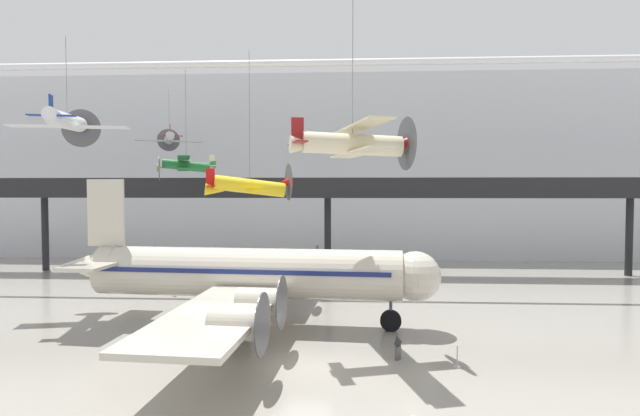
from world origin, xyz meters
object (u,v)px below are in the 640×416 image
suspended_plane_cream_biplane (353,143)px  info_sign_pedestal (398,351)px  suspended_plane_white_twin (67,122)px  suspended_plane_silver_racer (169,138)px  stanchion_barrier (457,361)px  suspended_plane_yellow_lowwing (250,187)px  suspended_plane_green_biplane (186,165)px  airliner_silver_main (245,273)px

suspended_plane_cream_biplane → info_sign_pedestal: bearing=-51.0°
suspended_plane_white_twin → suspended_plane_silver_racer: bearing=-13.1°
info_sign_pedestal → stanchion_barrier: bearing=15.8°
suspended_plane_silver_racer → suspended_plane_cream_biplane: 32.54m
suspended_plane_yellow_lowwing → stanchion_barrier: 20.25m
suspended_plane_yellow_lowwing → info_sign_pedestal: suspended_plane_yellow_lowwing is taller
suspended_plane_white_twin → info_sign_pedestal: (22.29, -8.80, -12.99)m
suspended_plane_green_biplane → stanchion_barrier: size_ratio=9.07×
suspended_plane_yellow_lowwing → suspended_plane_silver_racer: suspended_plane_silver_racer is taller
airliner_silver_main → suspended_plane_cream_biplane: size_ratio=2.98×
suspended_plane_cream_biplane → suspended_plane_white_twin: bearing=146.0°
suspended_plane_white_twin → suspended_plane_silver_racer: suspended_plane_silver_racer is taller
suspended_plane_silver_racer → info_sign_pedestal: suspended_plane_silver_racer is taller
suspended_plane_green_biplane → suspended_plane_cream_biplane: 22.14m
airliner_silver_main → suspended_plane_yellow_lowwing: suspended_plane_yellow_lowwing is taller
suspended_plane_silver_racer → info_sign_pedestal: bearing=-163.6°
airliner_silver_main → stanchion_barrier: bearing=-25.3°
suspended_plane_cream_biplane → stanchion_barrier: bearing=-41.7°
suspended_plane_green_biplane → suspended_plane_yellow_lowwing: bearing=119.5°
suspended_plane_white_twin → suspended_plane_cream_biplane: suspended_plane_white_twin is taller
suspended_plane_silver_racer → suspended_plane_cream_biplane: bearing=-164.9°
suspended_plane_silver_racer → info_sign_pedestal: (21.82, -27.58, -13.69)m
suspended_plane_yellow_lowwing → suspended_plane_silver_racer: (-11.79, 15.40, 5.24)m
suspended_plane_white_twin → info_sign_pedestal: suspended_plane_white_twin is taller
suspended_plane_green_biplane → stanchion_barrier: (19.77, -19.21, -10.50)m
stanchion_barrier → suspended_plane_white_twin: bearing=158.8°
suspended_plane_green_biplane → stanchion_barrier: bearing=116.6°
suspended_plane_green_biplane → info_sign_pedestal: (16.97, -18.29, -10.37)m
suspended_plane_green_biplane → suspended_plane_cream_biplane: (14.66, -16.58, 0.38)m
suspended_plane_cream_biplane → stanchion_barrier: suspended_plane_cream_biplane is taller
stanchion_barrier → info_sign_pedestal: info_sign_pedestal is taller
airliner_silver_main → suspended_plane_yellow_lowwing: (-0.93, 6.43, 5.54)m
airliner_silver_main → suspended_plane_white_twin: bearing=170.9°
info_sign_pedestal → suspended_plane_white_twin: bearing=-167.5°
stanchion_barrier → airliner_silver_main: bearing=150.7°
stanchion_barrier → suspended_plane_green_biplane: bearing=135.8°
suspended_plane_yellow_lowwing → stanchion_barrier: (12.83, -13.10, -8.59)m
stanchion_barrier → info_sign_pedestal: bearing=161.7°
info_sign_pedestal → suspended_plane_silver_racer: bearing=162.4°
suspended_plane_yellow_lowwing → suspended_plane_cream_biplane: size_ratio=1.19×
suspended_plane_silver_racer → suspended_plane_cream_biplane: size_ratio=0.73×
suspended_plane_silver_racer → suspended_plane_cream_biplane: suspended_plane_silver_racer is taller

